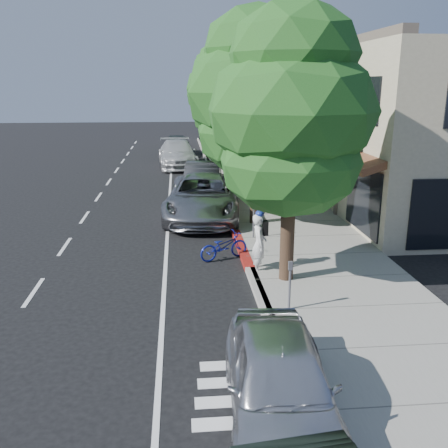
{
  "coord_description": "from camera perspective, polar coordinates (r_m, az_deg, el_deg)",
  "views": [
    {
      "loc": [
        -2.11,
        -15.21,
        5.6
      ],
      "look_at": [
        -0.74,
        -0.32,
        1.35
      ],
      "focal_mm": 40.0,
      "sensor_mm": 36.0,
      "label": 1
    }
  ],
  "objects": [
    {
      "name": "street_tree_4",
      "position": [
        37.33,
        -0.65,
        15.04
      ],
      "size": [
        4.8,
        4.8,
        8.12
      ],
      "color": "black",
      "rests_on": "ground"
    },
    {
      "name": "street_tree_2",
      "position": [
        25.42,
        1.59,
        12.78
      ],
      "size": [
        4.72,
        4.72,
        7.01
      ],
      "color": "black",
      "rests_on": "ground"
    },
    {
      "name": "silver_suv",
      "position": [
        21.26,
        -2.41,
        3.1
      ],
      "size": [
        3.67,
        6.79,
        1.81
      ],
      "primitive_type": "imported",
      "rotation": [
        0.0,
        0.0,
        -0.1
      ],
      "color": "#9B9B9F",
      "rests_on": "ground"
    },
    {
      "name": "near_car_a",
      "position": [
        8.83,
        6.43,
        -17.47
      ],
      "size": [
        2.09,
        4.59,
        1.52
      ],
      "primitive_type": "imported",
      "rotation": [
        0.0,
        0.0,
        -0.07
      ],
      "color": "silver",
      "rests_on": "ground"
    },
    {
      "name": "cyclist",
      "position": [
        15.02,
        4.05,
        -2.29
      ],
      "size": [
        0.51,
        0.72,
        1.86
      ],
      "primitive_type": "imported",
      "rotation": [
        0.0,
        0.0,
        1.47
      ],
      "color": "silver",
      "rests_on": "ground"
    },
    {
      "name": "dark_suv_far",
      "position": [
        40.34,
        -5.41,
        8.98
      ],
      "size": [
        2.03,
        4.77,
        1.61
      ],
      "primitive_type": "imported",
      "rotation": [
        0.0,
        0.0,
        0.03
      ],
      "color": "black",
      "rests_on": "ground"
    },
    {
      "name": "curb",
      "position": [
        23.95,
        -0.06,
        2.54
      ],
      "size": [
        0.3,
        56.0,
        0.15
      ],
      "primitive_type": "cube",
      "color": "#9E998E",
      "rests_on": "ground"
    },
    {
      "name": "street_tree_3",
      "position": [
        31.35,
        0.26,
        14.97
      ],
      "size": [
        4.75,
        4.75,
        8.18
      ],
      "color": "black",
      "rests_on": "ground"
    },
    {
      "name": "street_tree_0",
      "position": [
        13.57,
        7.75,
        12.25
      ],
      "size": [
        4.55,
        4.55,
        7.68
      ],
      "color": "black",
      "rests_on": "ground"
    },
    {
      "name": "street_tree_5",
      "position": [
        43.32,
        -1.31,
        14.43
      ],
      "size": [
        4.5,
        4.5,
        7.31
      ],
      "color": "black",
      "rests_on": "ground"
    },
    {
      "name": "dark_sedan",
      "position": [
        25.62,
        -2.45,
        5.13
      ],
      "size": [
        2.34,
        5.21,
        1.66
      ],
      "primitive_type": "imported",
      "rotation": [
        0.0,
        0.0,
        -0.12
      ],
      "color": "black",
      "rests_on": "ground"
    },
    {
      "name": "sidewalk",
      "position": [
        24.26,
        5.37,
        2.64
      ],
      "size": [
        4.6,
        56.0,
        0.15
      ],
      "primitive_type": "cube",
      "color": "gray",
      "rests_on": "ground"
    },
    {
      "name": "ground",
      "position": [
        16.34,
        2.49,
        -4.18
      ],
      "size": [
        120.0,
        120.0,
        0.0
      ],
      "primitive_type": "plane",
      "color": "black",
      "rests_on": "ground"
    },
    {
      "name": "bicycle",
      "position": [
        16.31,
        -0.02,
        -2.54
      ],
      "size": [
        1.8,
        1.23,
        0.9
      ],
      "primitive_type": "imported",
      "rotation": [
        0.0,
        0.0,
        1.98
      ],
      "color": "#16219A",
      "rests_on": "ground"
    },
    {
      "name": "storefront_building",
      "position": [
        35.27,
        14.47,
        11.98
      ],
      "size": [
        10.0,
        36.0,
        7.0
      ],
      "primitive_type": "cube",
      "color": "beige",
      "rests_on": "ground"
    },
    {
      "name": "curb_red_segment",
      "position": [
        17.25,
        2.05,
        -2.81
      ],
      "size": [
        0.32,
        4.0,
        0.15
      ],
      "primitive_type": "cube",
      "color": "maroon",
      "rests_on": "ground"
    },
    {
      "name": "street_tree_1",
      "position": [
        19.45,
        3.77,
        14.46
      ],
      "size": [
        5.45,
        5.45,
        8.42
      ],
      "color": "black",
      "rests_on": "ground"
    },
    {
      "name": "pedestrian",
      "position": [
        26.64,
        4.58,
        5.84
      ],
      "size": [
        0.92,
        0.79,
        1.66
      ],
      "primitive_type": "imported",
      "rotation": [
        0.0,
        0.0,
        3.37
      ],
      "color": "black",
      "rests_on": "sidewalk"
    },
    {
      "name": "white_pickup",
      "position": [
        34.68,
        -5.34,
        7.99
      ],
      "size": [
        2.86,
        6.21,
        1.76
      ],
      "primitive_type": "imported",
      "rotation": [
        0.0,
        0.0,
        0.07
      ],
      "color": "#BDBDBD",
      "rests_on": "ground"
    }
  ]
}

